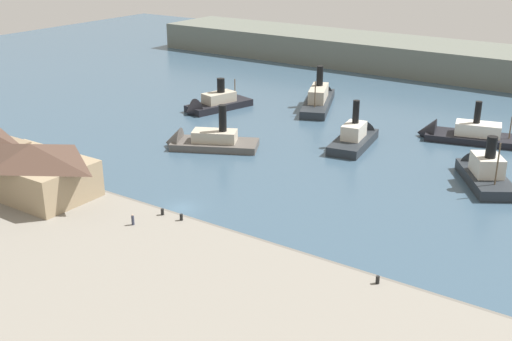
{
  "coord_description": "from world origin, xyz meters",
  "views": [
    {
      "loc": [
        56.54,
        -63.84,
        38.47
      ],
      "look_at": [
        3.23,
        14.47,
        2.0
      ],
      "focal_mm": 44.61,
      "sensor_mm": 36.0,
      "label": 1
    }
  ],
  "objects_px": {
    "mooring_post_east": "(162,212)",
    "ferry_shed_west_terminal": "(34,169)",
    "pedestrian_near_west_shed": "(133,220)",
    "mooring_post_center_west": "(378,280)",
    "ferry_near_quay": "(212,105)",
    "ferry_moored_east": "(483,171)",
    "ferry_moored_west": "(202,141)",
    "ferry_mid_harbor": "(319,98)",
    "ferry_approaching_west": "(460,134)",
    "mooring_post_center_east": "(181,217)",
    "ferry_departing_north": "(356,136)"
  },
  "relations": [
    {
      "from": "mooring_post_center_west",
      "to": "ferry_near_quay",
      "type": "height_order",
      "value": "ferry_near_quay"
    },
    {
      "from": "pedestrian_near_west_shed",
      "to": "ferry_departing_north",
      "type": "bearing_deg",
      "value": 80.95
    },
    {
      "from": "ferry_shed_west_terminal",
      "to": "ferry_near_quay",
      "type": "relative_size",
      "value": 1.03
    },
    {
      "from": "ferry_shed_west_terminal",
      "to": "pedestrian_near_west_shed",
      "type": "distance_m",
      "value": 19.79
    },
    {
      "from": "mooring_post_center_east",
      "to": "ferry_approaching_west",
      "type": "relative_size",
      "value": 0.04
    },
    {
      "from": "mooring_post_east",
      "to": "mooring_post_center_west",
      "type": "distance_m",
      "value": 32.07
    },
    {
      "from": "pedestrian_near_west_shed",
      "to": "ferry_mid_harbor",
      "type": "relative_size",
      "value": 0.06
    },
    {
      "from": "ferry_shed_west_terminal",
      "to": "ferry_moored_west",
      "type": "relative_size",
      "value": 0.99
    },
    {
      "from": "pedestrian_near_west_shed",
      "to": "mooring_post_east",
      "type": "height_order",
      "value": "pedestrian_near_west_shed"
    },
    {
      "from": "ferry_approaching_west",
      "to": "ferry_mid_harbor",
      "type": "xyz_separation_m",
      "value": [
        -34.98,
        7.56,
        0.5
      ]
    },
    {
      "from": "mooring_post_east",
      "to": "ferry_approaching_west",
      "type": "distance_m",
      "value": 63.8
    },
    {
      "from": "pedestrian_near_west_shed",
      "to": "ferry_moored_east",
      "type": "bearing_deg",
      "value": 53.84
    },
    {
      "from": "ferry_shed_west_terminal",
      "to": "mooring_post_east",
      "type": "distance_m",
      "value": 21.51
    },
    {
      "from": "mooring_post_east",
      "to": "ferry_shed_west_terminal",
      "type": "bearing_deg",
      "value": -166.68
    },
    {
      "from": "ferry_shed_west_terminal",
      "to": "ferry_moored_east",
      "type": "height_order",
      "value": "ferry_shed_west_terminal"
    },
    {
      "from": "ferry_near_quay",
      "to": "ferry_moored_east",
      "type": "distance_m",
      "value": 62.55
    },
    {
      "from": "ferry_departing_north",
      "to": "ferry_near_quay",
      "type": "xyz_separation_m",
      "value": [
        -36.9,
        3.03,
        -0.09
      ]
    },
    {
      "from": "mooring_post_east",
      "to": "ferry_approaching_west",
      "type": "relative_size",
      "value": 0.04
    },
    {
      "from": "mooring_post_center_west",
      "to": "ferry_moored_west",
      "type": "xyz_separation_m",
      "value": [
        -47.88,
        28.24,
        -0.48
      ]
    },
    {
      "from": "ferry_moored_east",
      "to": "ferry_moored_west",
      "type": "height_order",
      "value": "ferry_moored_east"
    },
    {
      "from": "ferry_moored_east",
      "to": "ferry_mid_harbor",
      "type": "distance_m",
      "value": 51.76
    },
    {
      "from": "ferry_departing_north",
      "to": "ferry_mid_harbor",
      "type": "relative_size",
      "value": 0.7
    },
    {
      "from": "mooring_post_center_west",
      "to": "ferry_departing_north",
      "type": "height_order",
      "value": "ferry_departing_north"
    },
    {
      "from": "pedestrian_near_west_shed",
      "to": "mooring_post_center_west",
      "type": "xyz_separation_m",
      "value": [
        33.21,
        4.54,
        -0.25
      ]
    },
    {
      "from": "mooring_post_center_west",
      "to": "ferry_moored_west",
      "type": "distance_m",
      "value": 55.59
    },
    {
      "from": "ferry_near_quay",
      "to": "pedestrian_near_west_shed",
      "type": "bearing_deg",
      "value": -61.95
    },
    {
      "from": "mooring_post_center_east",
      "to": "mooring_post_east",
      "type": "xyz_separation_m",
      "value": [
        -3.28,
        -0.15,
        0.0
      ]
    },
    {
      "from": "pedestrian_near_west_shed",
      "to": "mooring_post_east",
      "type": "bearing_deg",
      "value": 76.02
    },
    {
      "from": "pedestrian_near_west_shed",
      "to": "ferry_moored_west",
      "type": "xyz_separation_m",
      "value": [
        -14.67,
        32.77,
        -0.73
      ]
    },
    {
      "from": "mooring_post_east",
      "to": "ferry_moored_west",
      "type": "xyz_separation_m",
      "value": [
        -15.81,
        28.22,
        -0.48
      ]
    },
    {
      "from": "mooring_post_center_east",
      "to": "ferry_mid_harbor",
      "type": "height_order",
      "value": "ferry_mid_harbor"
    },
    {
      "from": "pedestrian_near_west_shed",
      "to": "mooring_post_east",
      "type": "distance_m",
      "value": 4.7
    },
    {
      "from": "mooring_post_center_west",
      "to": "ferry_near_quay",
      "type": "bearing_deg",
      "value": 141.41
    },
    {
      "from": "mooring_post_center_east",
      "to": "ferry_moored_west",
      "type": "distance_m",
      "value": 33.95
    },
    {
      "from": "mooring_post_center_west",
      "to": "ferry_approaching_west",
      "type": "bearing_deg",
      "value": 99.1
    },
    {
      "from": "ferry_shed_west_terminal",
      "to": "ferry_approaching_west",
      "type": "distance_m",
      "value": 77.79
    },
    {
      "from": "mooring_post_center_east",
      "to": "ferry_moored_east",
      "type": "height_order",
      "value": "ferry_moored_east"
    },
    {
      "from": "mooring_post_center_west",
      "to": "ferry_approaching_west",
      "type": "distance_m",
      "value": 60.48
    },
    {
      "from": "ferry_shed_west_terminal",
      "to": "ferry_moored_east",
      "type": "xyz_separation_m",
      "value": [
        52.71,
        45.73,
        -3.51
      ]
    },
    {
      "from": "ferry_moored_west",
      "to": "ferry_shed_west_terminal",
      "type": "bearing_deg",
      "value": -98.34
    },
    {
      "from": "pedestrian_near_west_shed",
      "to": "mooring_post_center_east",
      "type": "bearing_deg",
      "value": 46.8
    },
    {
      "from": "mooring_post_east",
      "to": "ferry_approaching_west",
      "type": "height_order",
      "value": "ferry_approaching_west"
    },
    {
      "from": "ferry_shed_west_terminal",
      "to": "pedestrian_near_west_shed",
      "type": "relative_size",
      "value": 11.74
    },
    {
      "from": "ferry_near_quay",
      "to": "ferry_moored_east",
      "type": "relative_size",
      "value": 1.07
    },
    {
      "from": "mooring_post_center_west",
      "to": "pedestrian_near_west_shed",
      "type": "bearing_deg",
      "value": -172.22
    },
    {
      "from": "ferry_near_quay",
      "to": "ferry_moored_east",
      "type": "xyz_separation_m",
      "value": [
        61.96,
        -8.6,
        0.32
      ]
    },
    {
      "from": "ferry_near_quay",
      "to": "ferry_moored_west",
      "type": "xyz_separation_m",
      "value": [
        14.1,
        -21.22,
        -0.15
      ]
    },
    {
      "from": "mooring_post_center_east",
      "to": "mooring_post_east",
      "type": "distance_m",
      "value": 3.29
    },
    {
      "from": "ferry_mid_harbor",
      "to": "ferry_near_quay",
      "type": "bearing_deg",
      "value": -134.4
    },
    {
      "from": "ferry_shed_west_terminal",
      "to": "ferry_approaching_west",
      "type": "relative_size",
      "value": 0.84
    }
  ]
}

